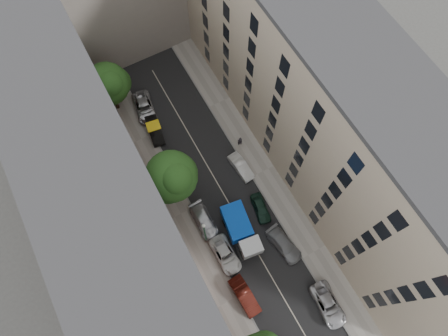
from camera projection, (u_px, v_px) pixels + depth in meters
ground at (223, 192)px, 47.03m from camera, size 120.00×120.00×0.00m
road_surface at (223, 192)px, 47.02m from camera, size 8.00×44.00×0.02m
sidewalk_left at (181, 214)px, 45.95m from camera, size 3.00×44.00×0.15m
sidewalk_right at (263, 171)px, 47.97m from camera, size 3.00×44.00×0.15m
building_left at (115, 212)px, 35.77m from camera, size 8.00×44.00×20.00m
building_right at (319, 110)px, 39.81m from camera, size 8.00×44.00×20.00m
tarp_truck at (241, 230)px, 43.75m from camera, size 3.17×6.33×2.79m
car_left_1 at (245, 296)px, 41.86m from camera, size 1.79×4.54×1.47m
car_left_2 at (225, 255)px, 43.60m from camera, size 2.17×4.63×1.28m
car_left_3 at (204, 221)px, 44.99m from camera, size 1.96×4.75×1.37m
car_left_4 at (177, 166)px, 47.64m from camera, size 2.10×3.96×1.28m
car_left_5 at (155, 130)px, 49.41m from camera, size 2.08×4.40×1.39m
car_left_6 at (144, 107)px, 50.67m from camera, size 3.06×5.27×1.38m
car_right_0 at (328, 305)px, 41.57m from camera, size 2.63×5.07×1.37m
car_right_1 at (284, 245)px, 43.98m from camera, size 2.64×4.95×1.36m
car_right_2 at (261, 208)px, 45.63m from camera, size 2.13×3.95×1.28m
car_right_3 at (241, 167)px, 47.58m from camera, size 1.77×4.08×1.30m
tree_mid at (173, 177)px, 41.16m from camera, size 5.74×5.53×9.08m
tree_far at (109, 85)px, 46.64m from camera, size 5.40×5.14×7.77m
lamp_post at (205, 232)px, 40.82m from camera, size 0.36×0.36×6.86m
pedestrian at (240, 141)px, 48.51m from camera, size 0.68×0.53×1.67m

